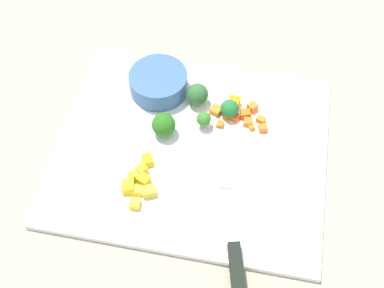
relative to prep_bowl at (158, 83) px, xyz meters
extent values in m
plane|color=#A09682|center=(-0.08, 0.12, -0.03)|extent=(4.00, 4.00, 0.00)
cube|color=white|center=(-0.08, 0.12, -0.03)|extent=(0.46, 0.39, 0.01)
cylinder|color=#375D8F|center=(0.00, 0.00, 0.00)|extent=(0.11, 0.11, 0.04)
cube|color=silver|center=(-0.13, 0.09, -0.02)|extent=(0.07, 0.20, 0.00)
cube|color=black|center=(-0.19, 0.32, -0.01)|extent=(0.04, 0.08, 0.02)
cube|color=orange|center=(-0.15, 0.04, -0.01)|extent=(0.02, 0.02, 0.01)
cube|color=orange|center=(-0.14, 0.01, -0.01)|extent=(0.02, 0.02, 0.02)
cube|color=orange|center=(-0.19, 0.04, -0.01)|extent=(0.02, 0.02, 0.01)
cube|color=orange|center=(-0.20, 0.06, -0.01)|extent=(0.02, 0.02, 0.01)
cube|color=orange|center=(-0.12, 0.06, -0.01)|extent=(0.01, 0.01, 0.01)
cube|color=orange|center=(-0.18, 0.06, -0.02)|extent=(0.01, 0.01, 0.01)
cube|color=orange|center=(-0.18, 0.01, -0.01)|extent=(0.02, 0.02, 0.02)
cube|color=orange|center=(-0.11, 0.03, -0.01)|extent=(0.02, 0.02, 0.01)
cube|color=orange|center=(-0.13, 0.04, -0.02)|extent=(0.02, 0.02, 0.01)
cube|color=orange|center=(-0.17, 0.03, -0.01)|extent=(0.02, 0.02, 0.01)
cube|color=orange|center=(-0.17, 0.05, -0.01)|extent=(0.02, 0.02, 0.01)
cube|color=yellow|center=(-0.02, 0.20, -0.01)|extent=(0.02, 0.02, 0.02)
cube|color=yellow|center=(-0.02, 0.16, -0.01)|extent=(0.02, 0.02, 0.01)
cube|color=yellow|center=(-0.01, 0.18, -0.01)|extent=(0.02, 0.02, 0.01)
cube|color=yellow|center=(-0.02, 0.24, -0.01)|extent=(0.02, 0.02, 0.01)
cube|color=gold|center=(-0.03, 0.22, -0.01)|extent=(0.03, 0.02, 0.02)
cube|color=yellow|center=(0.00, 0.22, -0.01)|extent=(0.02, 0.02, 0.02)
cube|color=yellow|center=(-0.02, 0.22, -0.01)|extent=(0.02, 0.02, 0.01)
cube|color=yellow|center=(0.00, 0.19, -0.01)|extent=(0.02, 0.02, 0.01)
cylinder|color=#86C467|center=(-0.03, 0.09, -0.01)|extent=(0.01, 0.01, 0.01)
sphere|color=#29671C|center=(-0.03, 0.09, 0.00)|extent=(0.04, 0.04, 0.04)
cylinder|color=#98B768|center=(-0.08, 0.02, -0.01)|extent=(0.01, 0.01, 0.01)
sphere|color=#2D6430|center=(-0.08, 0.02, 0.00)|extent=(0.04, 0.04, 0.04)
cylinder|color=#80B66B|center=(-0.14, 0.04, -0.01)|extent=(0.01, 0.01, 0.01)
sphere|color=#226F31|center=(-0.14, 0.04, 0.00)|extent=(0.03, 0.03, 0.03)
cylinder|color=#86B65F|center=(-0.10, 0.07, -0.01)|extent=(0.01, 0.01, 0.01)
sphere|color=#367A28|center=(-0.10, 0.07, 0.00)|extent=(0.03, 0.03, 0.03)
camera|label=1|loc=(-0.17, 0.58, 0.69)|focal=46.80mm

